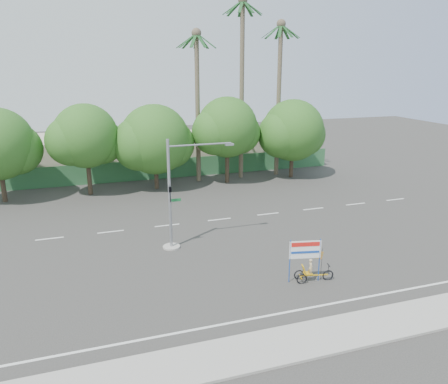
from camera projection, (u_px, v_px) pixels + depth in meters
name	position (u px, v px, depth m)	size (l,w,h in m)	color
ground	(229.00, 269.00, 25.05)	(120.00, 120.00, 0.00)	#33302D
sidewalk_near	(287.00, 344.00, 18.21)	(50.00, 2.40, 0.12)	gray
fence	(160.00, 169.00, 44.35)	(38.00, 0.08, 2.00)	#336B3D
building_left	(56.00, 157.00, 45.16)	(12.00, 8.00, 4.00)	beige
building_right	(221.00, 149.00, 50.63)	(14.00, 8.00, 3.60)	beige
tree_left	(85.00, 138.00, 37.89)	(6.66, 5.60, 8.07)	#473828
tree_center	(154.00, 141.00, 39.86)	(7.62, 6.40, 7.85)	#473828
tree_right	(227.00, 130.00, 41.75)	(6.90, 5.80, 8.36)	#473828
tree_far_right	(292.00, 132.00, 44.03)	(7.38, 6.20, 7.94)	#473828
palm_tall	(242.00, 73.00, 42.25)	(3.73, 3.79, 17.45)	#70604C
palm_mid	(279.00, 83.00, 43.76)	(3.73, 3.79, 15.45)	#70604C
palm_short	(197.00, 90.00, 41.35)	(3.73, 3.79, 14.45)	#70604C
traffic_signal	(175.00, 204.00, 27.19)	(4.72, 1.10, 7.00)	gray
trike_billboard	(309.00, 264.00, 23.37)	(2.47, 0.86, 2.47)	black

